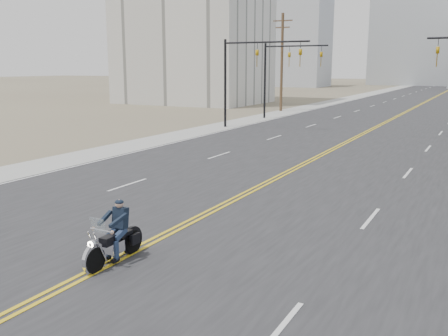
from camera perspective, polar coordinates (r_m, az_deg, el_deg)
road at (r=74.61m, az=21.97°, el=6.96°), size 20.00×200.00×0.01m
sidewalk_left at (r=76.72m, az=13.35°, el=7.59°), size 3.00×200.00×0.01m
traffic_mast_left at (r=39.86m, az=2.76°, el=11.60°), size 7.10×0.26×7.00m
traffic_mast_far at (r=47.34m, az=6.63°, el=11.45°), size 6.10×0.26×7.00m
utility_pole_left at (r=55.95m, az=6.63°, el=12.07°), size 2.20×0.30×10.50m
haze_bldg_a at (r=126.73m, az=8.44°, el=14.19°), size 14.00×12.00×22.00m
haze_bldg_d at (r=145.64m, az=20.77°, el=14.01°), size 20.00×15.00×26.00m
haze_bldg_f at (r=146.11m, az=4.78°, el=12.72°), size 12.00×12.00×16.00m
motorcyclist at (r=12.90m, az=-12.52°, el=-7.24°), size 0.89×2.05×1.59m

